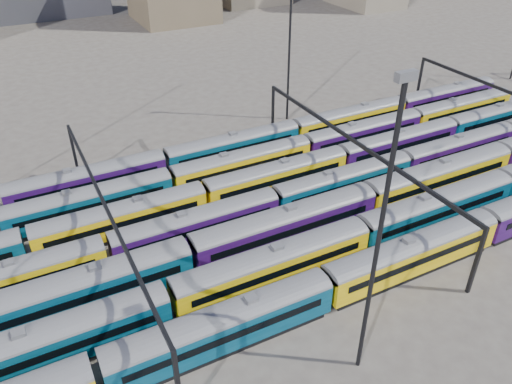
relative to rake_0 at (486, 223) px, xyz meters
name	(u,v)px	position (x,y,z in m)	size (l,w,h in m)	color
ground	(280,215)	(-17.39, 15.00, -2.72)	(500.00, 500.00, 0.00)	#47413C
rake_0	(486,223)	(0.00, 0.00, 0.00)	(126.27, 3.08, 5.19)	black
rake_1	(273,262)	(-23.96, 5.00, 0.06)	(107.25, 3.14, 5.29)	black
rake_2	(286,222)	(-19.60, 10.00, 0.17)	(111.59, 3.27, 5.51)	black
rake_3	(197,222)	(-28.12, 15.00, -0.17)	(138.29, 2.89, 4.86)	black
rake_4	(121,216)	(-35.22, 20.00, -0.14)	(140.26, 2.93, 4.93)	black
rake_5	(171,179)	(-27.64, 25.00, -0.13)	(120.19, 2.93, 4.93)	black
rake_6	(233,144)	(-16.55, 30.00, -0.10)	(101.37, 2.97, 5.00)	black
gantry_1	(106,213)	(-37.39, 15.00, 4.06)	(0.35, 40.35, 8.03)	black
gantry_2	(353,148)	(-7.39, 15.00, 4.06)	(0.35, 40.35, 8.03)	black
mast_2	(380,233)	(-22.39, -7.00, 11.24)	(1.40, 0.50, 25.60)	black
mast_3	(290,35)	(-2.39, 39.00, 11.24)	(1.40, 0.50, 25.60)	black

